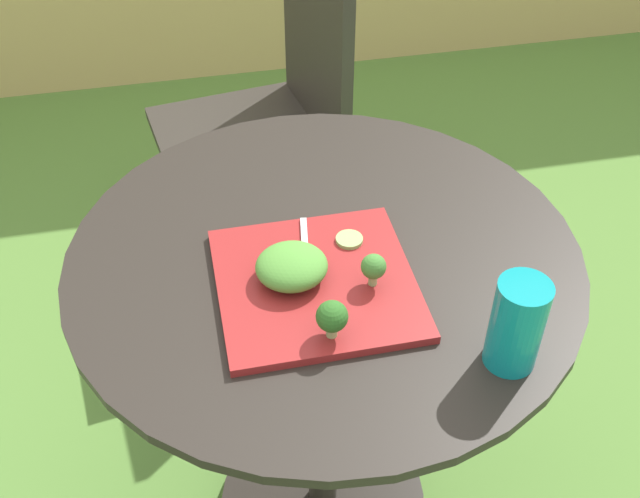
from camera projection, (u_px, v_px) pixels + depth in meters
patio_table at (323, 376)px, 1.40m from camera, size 0.81×0.81×0.76m
patio_chair at (276, 102)px, 1.96m from camera, size 0.50×0.50×0.90m
salad_plate at (316, 283)px, 1.13m from camera, size 0.29×0.29×0.01m
drinking_glass at (516, 328)px, 0.99m from camera, size 0.07×0.07×0.14m
fork at (306, 258)px, 1.16m from camera, size 0.04×0.15×0.00m
lettuce_mound at (292, 266)px, 1.11m from camera, size 0.11×0.10×0.05m
broccoli_floret_0 at (332, 317)px, 1.02m from camera, size 0.04×0.04×0.06m
broccoli_floret_1 at (374, 267)px, 1.10m from camera, size 0.04×0.04×0.05m
cucumber_slice_0 at (349, 239)px, 1.19m from camera, size 0.04×0.04×0.01m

